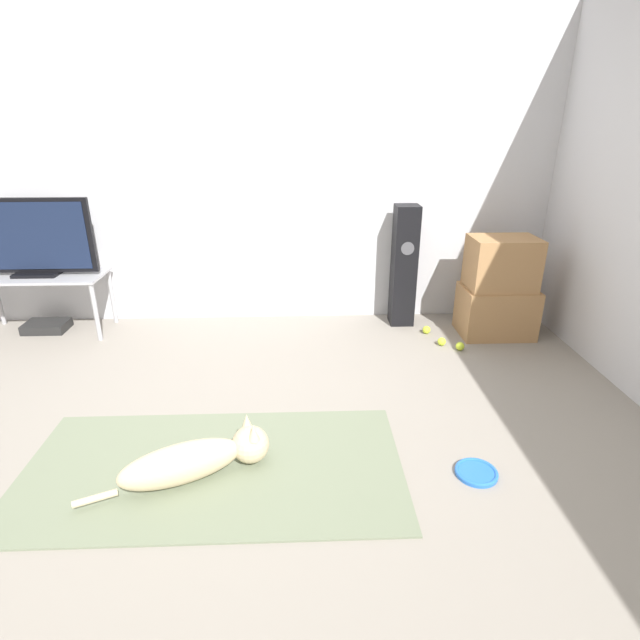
{
  "coord_description": "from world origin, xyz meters",
  "views": [
    {
      "loc": [
        0.45,
        -2.16,
        1.69
      ],
      "look_at": [
        0.57,
        0.87,
        0.45
      ],
      "focal_mm": 28.0,
      "sensor_mm": 36.0,
      "label": 1
    }
  ],
  "objects_px": {
    "dog": "(200,458)",
    "tv_stand": "(40,283)",
    "cardboard_box_lower": "(496,311)",
    "game_console": "(47,326)",
    "tv": "(30,238)",
    "tennis_ball_near_speaker": "(426,330)",
    "cardboard_box_upper": "(502,263)",
    "floor_speaker": "(404,266)",
    "frisbee": "(476,472)",
    "tennis_ball_loose_on_carpet": "(442,342)",
    "tennis_ball_by_boxes": "(460,346)"
  },
  "relations": [
    {
      "from": "cardboard_box_upper",
      "to": "tennis_ball_near_speaker",
      "type": "height_order",
      "value": "cardboard_box_upper"
    },
    {
      "from": "dog",
      "to": "tennis_ball_near_speaker",
      "type": "height_order",
      "value": "dog"
    },
    {
      "from": "dog",
      "to": "cardboard_box_lower",
      "type": "height_order",
      "value": "cardboard_box_lower"
    },
    {
      "from": "frisbee",
      "to": "tennis_ball_loose_on_carpet",
      "type": "distance_m",
      "value": 1.55
    },
    {
      "from": "cardboard_box_lower",
      "to": "tv",
      "type": "height_order",
      "value": "tv"
    },
    {
      "from": "cardboard_box_upper",
      "to": "tv_stand",
      "type": "xyz_separation_m",
      "value": [
        -3.72,
        0.19,
        -0.17
      ]
    },
    {
      "from": "floor_speaker",
      "to": "tennis_ball_by_boxes",
      "type": "height_order",
      "value": "floor_speaker"
    },
    {
      "from": "floor_speaker",
      "to": "tv",
      "type": "height_order",
      "value": "tv"
    },
    {
      "from": "cardboard_box_lower",
      "to": "game_console",
      "type": "relative_size",
      "value": 1.69
    },
    {
      "from": "cardboard_box_upper",
      "to": "tennis_ball_loose_on_carpet",
      "type": "bearing_deg",
      "value": -156.5
    },
    {
      "from": "floor_speaker",
      "to": "tv_stand",
      "type": "bearing_deg",
      "value": -178.4
    },
    {
      "from": "cardboard_box_upper",
      "to": "tennis_ball_loose_on_carpet",
      "type": "xyz_separation_m",
      "value": [
        -0.49,
        -0.21,
        -0.58
      ]
    },
    {
      "from": "floor_speaker",
      "to": "tennis_ball_loose_on_carpet",
      "type": "xyz_separation_m",
      "value": [
        0.24,
        -0.49,
        -0.48
      ]
    },
    {
      "from": "cardboard_box_upper",
      "to": "floor_speaker",
      "type": "bearing_deg",
      "value": 159.22
    },
    {
      "from": "tv",
      "to": "tennis_ball_by_boxes",
      "type": "height_order",
      "value": "tv"
    },
    {
      "from": "cardboard_box_upper",
      "to": "tennis_ball_loose_on_carpet",
      "type": "relative_size",
      "value": 7.81
    },
    {
      "from": "frisbee",
      "to": "floor_speaker",
      "type": "height_order",
      "value": "floor_speaker"
    },
    {
      "from": "tv_stand",
      "to": "game_console",
      "type": "xyz_separation_m",
      "value": [
        -0.04,
        0.03,
        -0.4
      ]
    },
    {
      "from": "dog",
      "to": "tv_stand",
      "type": "xyz_separation_m",
      "value": [
        -1.61,
        1.9,
        0.32
      ]
    },
    {
      "from": "tv",
      "to": "tennis_ball_by_boxes",
      "type": "xyz_separation_m",
      "value": [
        3.35,
        -0.5,
        -0.77
      ]
    },
    {
      "from": "tv_stand",
      "to": "game_console",
      "type": "height_order",
      "value": "tv_stand"
    },
    {
      "from": "tennis_ball_by_boxes",
      "to": "tennis_ball_loose_on_carpet",
      "type": "xyz_separation_m",
      "value": [
        -0.12,
        0.09,
        0.0
      ]
    },
    {
      "from": "dog",
      "to": "tennis_ball_by_boxes",
      "type": "bearing_deg",
      "value": 38.89
    },
    {
      "from": "tennis_ball_loose_on_carpet",
      "to": "frisbee",
      "type": "bearing_deg",
      "value": -98.59
    },
    {
      "from": "tv",
      "to": "tennis_ball_loose_on_carpet",
      "type": "relative_size",
      "value": 14.78
    },
    {
      "from": "tv",
      "to": "game_console",
      "type": "relative_size",
      "value": 2.84
    },
    {
      "from": "tennis_ball_near_speaker",
      "to": "game_console",
      "type": "bearing_deg",
      "value": 176.58
    },
    {
      "from": "dog",
      "to": "cardboard_box_upper",
      "type": "relative_size",
      "value": 1.72
    },
    {
      "from": "tennis_ball_loose_on_carpet",
      "to": "floor_speaker",
      "type": "bearing_deg",
      "value": 116.11
    },
    {
      "from": "frisbee",
      "to": "tv",
      "type": "distance_m",
      "value": 3.66
    },
    {
      "from": "game_console",
      "to": "cardboard_box_lower",
      "type": "bearing_deg",
      "value": -3.24
    },
    {
      "from": "dog",
      "to": "cardboard_box_lower",
      "type": "distance_m",
      "value": 2.73
    },
    {
      "from": "tv",
      "to": "tennis_ball_loose_on_carpet",
      "type": "distance_m",
      "value": 3.35
    },
    {
      "from": "dog",
      "to": "cardboard_box_upper",
      "type": "xyz_separation_m",
      "value": [
        2.11,
        1.71,
        0.49
      ]
    },
    {
      "from": "cardboard_box_lower",
      "to": "game_console",
      "type": "height_order",
      "value": "cardboard_box_lower"
    },
    {
      "from": "cardboard_box_upper",
      "to": "tv_stand",
      "type": "distance_m",
      "value": 3.73
    },
    {
      "from": "cardboard_box_upper",
      "to": "tv_stand",
      "type": "relative_size",
      "value": 0.5
    },
    {
      "from": "frisbee",
      "to": "tennis_ball_loose_on_carpet",
      "type": "xyz_separation_m",
      "value": [
        0.23,
        1.54,
        0.02
      ]
    },
    {
      "from": "floor_speaker",
      "to": "game_console",
      "type": "bearing_deg",
      "value": -178.93
    },
    {
      "from": "floor_speaker",
      "to": "tennis_ball_near_speaker",
      "type": "height_order",
      "value": "floor_speaker"
    },
    {
      "from": "cardboard_box_upper",
      "to": "game_console",
      "type": "xyz_separation_m",
      "value": [
        -3.76,
        0.22,
        -0.57
      ]
    },
    {
      "from": "tv",
      "to": "tennis_ball_near_speaker",
      "type": "distance_m",
      "value": 3.27
    },
    {
      "from": "tennis_ball_near_speaker",
      "to": "tv",
      "type": "bearing_deg",
      "value": 176.97
    },
    {
      "from": "cardboard_box_upper",
      "to": "tennis_ball_near_speaker",
      "type": "relative_size",
      "value": 7.81
    },
    {
      "from": "tennis_ball_loose_on_carpet",
      "to": "game_console",
      "type": "relative_size",
      "value": 0.19
    },
    {
      "from": "cardboard_box_upper",
      "to": "floor_speaker",
      "type": "height_order",
      "value": "floor_speaker"
    },
    {
      "from": "dog",
      "to": "cardboard_box_lower",
      "type": "xyz_separation_m",
      "value": [
        2.12,
        1.72,
        0.08
      ]
    },
    {
      "from": "frisbee",
      "to": "floor_speaker",
      "type": "bearing_deg",
      "value": 90.18
    },
    {
      "from": "frisbee",
      "to": "cardboard_box_lower",
      "type": "height_order",
      "value": "cardboard_box_lower"
    },
    {
      "from": "frisbee",
      "to": "game_console",
      "type": "xyz_separation_m",
      "value": [
        -3.04,
        1.96,
        0.03
      ]
    }
  ]
}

